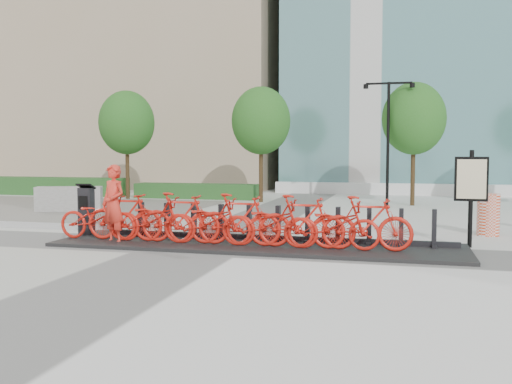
% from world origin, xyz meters
% --- Properties ---
extents(ground, '(120.00, 120.00, 0.00)m').
position_xyz_m(ground, '(0.00, 0.00, 0.00)').
color(ground, silver).
extents(gravel_patch, '(14.00, 14.00, 0.00)m').
position_xyz_m(gravel_patch, '(-10.00, 7.00, 0.01)').
color(gravel_patch, '#585755').
rests_on(gravel_patch, ground).
extents(hedge_a, '(10.00, 1.40, 0.90)m').
position_xyz_m(hedge_a, '(-14.00, 13.50, 0.45)').
color(hedge_a, '#194718').
rests_on(hedge_a, ground).
extents(hedge_b, '(6.00, 1.20, 0.70)m').
position_xyz_m(hedge_b, '(-5.00, 13.20, 0.35)').
color(hedge_b, '#194718').
rests_on(hedge_b, ground).
extents(tree_0, '(2.60, 2.60, 5.10)m').
position_xyz_m(tree_0, '(-8.00, 12.00, 3.59)').
color(tree_0, '#48321B').
rests_on(tree_0, ground).
extents(tree_1, '(2.60, 2.60, 5.10)m').
position_xyz_m(tree_1, '(-1.50, 12.00, 3.59)').
color(tree_1, '#48321B').
rests_on(tree_1, ground).
extents(tree_2, '(2.60, 2.60, 5.10)m').
position_xyz_m(tree_2, '(5.00, 12.00, 3.59)').
color(tree_2, '#48321B').
rests_on(tree_2, ground).
extents(streetlamp, '(2.00, 0.20, 5.00)m').
position_xyz_m(streetlamp, '(4.00, 11.00, 3.13)').
color(streetlamp, black).
rests_on(streetlamp, ground).
extents(dock_pad, '(9.60, 2.40, 0.08)m').
position_xyz_m(dock_pad, '(1.30, 0.30, 0.04)').
color(dock_pad, black).
rests_on(dock_pad, ground).
extents(dock_rail_posts, '(8.02, 0.50, 0.85)m').
position_xyz_m(dock_rail_posts, '(1.36, 0.77, 0.51)').
color(dock_rail_posts, black).
rests_on(dock_rail_posts, dock_pad).
extents(bike_0, '(2.03, 0.71, 1.07)m').
position_xyz_m(bike_0, '(-2.60, -0.05, 0.61)').
color(bike_0, red).
rests_on(bike_0, dock_pad).
extents(bike_1, '(1.97, 0.56, 1.19)m').
position_xyz_m(bike_1, '(-1.88, -0.05, 0.67)').
color(bike_1, red).
rests_on(bike_1, dock_pad).
extents(bike_2, '(2.03, 0.71, 1.07)m').
position_xyz_m(bike_2, '(-1.16, -0.05, 0.61)').
color(bike_2, red).
rests_on(bike_2, dock_pad).
extents(bike_3, '(1.97, 0.56, 1.19)m').
position_xyz_m(bike_3, '(-0.44, -0.05, 0.67)').
color(bike_3, red).
rests_on(bike_3, dock_pad).
extents(bike_4, '(2.03, 0.71, 1.07)m').
position_xyz_m(bike_4, '(0.28, -0.05, 0.61)').
color(bike_4, red).
rests_on(bike_4, dock_pad).
extents(bike_5, '(1.97, 0.56, 1.19)m').
position_xyz_m(bike_5, '(1.00, -0.05, 0.67)').
color(bike_5, red).
rests_on(bike_5, dock_pad).
extents(bike_6, '(2.03, 0.71, 1.07)m').
position_xyz_m(bike_6, '(1.72, -0.05, 0.61)').
color(bike_6, red).
rests_on(bike_6, dock_pad).
extents(bike_7, '(1.97, 0.56, 1.19)m').
position_xyz_m(bike_7, '(2.44, -0.05, 0.67)').
color(bike_7, red).
rests_on(bike_7, dock_pad).
extents(bike_8, '(2.03, 0.71, 1.07)m').
position_xyz_m(bike_8, '(3.16, -0.05, 0.61)').
color(bike_8, red).
rests_on(bike_8, dock_pad).
extents(bike_9, '(1.97, 0.56, 1.19)m').
position_xyz_m(bike_9, '(3.88, -0.05, 0.67)').
color(bike_9, red).
rests_on(bike_9, dock_pad).
extents(kiosk, '(0.43, 0.37, 1.33)m').
position_xyz_m(kiosk, '(-3.32, 0.62, 0.72)').
color(kiosk, black).
rests_on(kiosk, dock_pad).
extents(worker_red, '(0.82, 0.70, 1.92)m').
position_xyz_m(worker_red, '(-2.10, -0.19, 0.96)').
color(worker_red, red).
rests_on(worker_red, ground).
extents(construction_barrel, '(0.63, 0.63, 1.11)m').
position_xyz_m(construction_barrel, '(6.83, 3.61, 0.56)').
color(construction_barrel, red).
rests_on(construction_barrel, ground).
extents(jersey_barrier, '(2.46, 1.48, 0.92)m').
position_xyz_m(jersey_barrier, '(-7.52, 6.36, 0.46)').
color(jersey_barrier, '#A2A2A2').
rests_on(jersey_barrier, ground).
extents(map_sign, '(0.74, 0.15, 2.26)m').
position_xyz_m(map_sign, '(6.15, 1.46, 1.50)').
color(map_sign, black).
rests_on(map_sign, ground).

